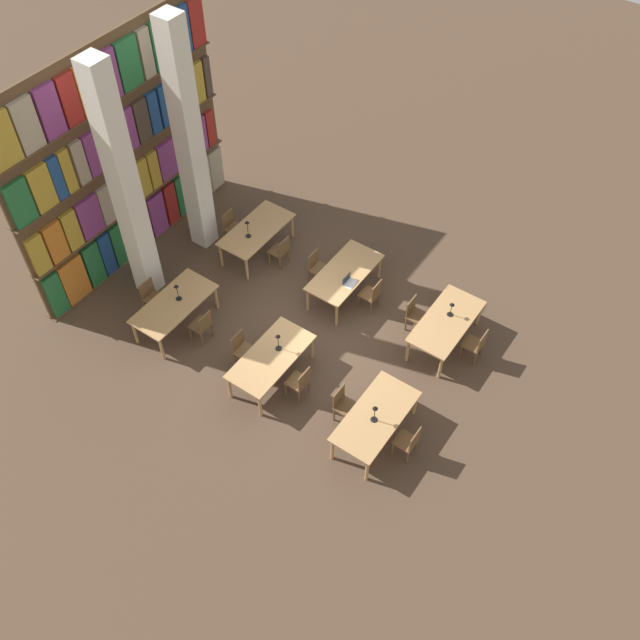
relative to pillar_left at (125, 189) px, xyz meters
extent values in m
plane|color=#4C3828|center=(1.00, -4.04, -3.00)|extent=(40.00, 40.00, 0.00)
cube|color=brown|center=(1.00, 1.19, -0.25)|extent=(6.21, 0.06, 5.50)
cube|color=brown|center=(1.00, 1.19, -2.98)|extent=(6.21, 0.35, 0.03)
cube|color=#236B38|center=(-1.80, 1.15, -2.38)|extent=(0.40, 0.20, 1.19)
cube|color=orange|center=(-1.24, 1.15, -2.38)|extent=(0.67, 0.20, 1.19)
cube|color=#236B38|center=(-0.63, 1.15, -2.38)|extent=(0.44, 0.20, 1.19)
cube|color=navy|center=(-0.21, 1.15, -2.38)|extent=(0.33, 0.20, 1.19)
cube|color=#236B38|center=(0.32, 1.15, -2.38)|extent=(0.62, 0.20, 1.19)
cube|color=tan|center=(0.96, 1.15, -2.38)|extent=(0.53, 0.20, 1.19)
cube|color=#84387A|center=(1.55, 1.15, -2.38)|extent=(0.50, 0.20, 1.19)
cube|color=maroon|center=(2.05, 1.15, -2.38)|extent=(0.36, 0.20, 1.19)
cube|color=#236B38|center=(2.56, 1.15, -2.38)|extent=(0.56, 0.20, 1.19)
cube|color=tan|center=(3.22, 1.15, -2.38)|extent=(0.69, 0.20, 1.19)
cube|color=tan|center=(3.82, 1.15, -2.38)|extent=(0.48, 0.20, 1.19)
cube|color=brown|center=(1.00, 1.19, -1.61)|extent=(6.21, 0.35, 0.03)
cube|color=#B7932D|center=(-1.81, 1.15, -1.10)|extent=(0.38, 0.20, 1.00)
cube|color=orange|center=(-1.34, 1.15, -1.10)|extent=(0.46, 0.20, 1.00)
cube|color=#B7932D|center=(-0.87, 1.15, -1.10)|extent=(0.38, 0.20, 1.00)
cube|color=#84387A|center=(-0.34, 1.15, -1.10)|extent=(0.60, 0.20, 1.00)
cube|color=tan|center=(0.28, 1.15, -1.10)|extent=(0.57, 0.20, 1.00)
cube|color=#84387A|center=(0.81, 1.15, -1.10)|extent=(0.38, 0.20, 1.00)
cube|color=#B7932D|center=(1.29, 1.15, -1.10)|extent=(0.50, 0.20, 1.00)
cube|color=#B7932D|center=(1.74, 1.15, -1.10)|extent=(0.30, 0.20, 1.00)
cube|color=#84387A|center=(2.23, 1.15, -1.10)|extent=(0.60, 0.20, 1.00)
cube|color=navy|center=(2.87, 1.15, -1.10)|extent=(0.61, 0.20, 1.00)
cube|color=#84387A|center=(3.42, 1.15, -1.10)|extent=(0.43, 0.20, 1.00)
cube|color=maroon|center=(3.81, 1.15, -1.10)|extent=(0.27, 0.20, 1.00)
cube|color=brown|center=(1.00, 1.19, -0.23)|extent=(6.21, 0.35, 0.03)
cube|color=#236B38|center=(-1.75, 1.15, 0.30)|extent=(0.52, 0.20, 1.03)
cube|color=#B7932D|center=(-1.19, 1.15, 0.30)|extent=(0.50, 0.20, 1.03)
cube|color=navy|center=(-0.79, 1.15, 0.30)|extent=(0.25, 0.20, 1.03)
cube|color=#B7932D|center=(-0.51, 1.15, 0.30)|extent=(0.26, 0.20, 1.03)
cube|color=tan|center=(-0.15, 1.15, 0.30)|extent=(0.29, 0.20, 1.03)
cube|color=#84387A|center=(0.20, 1.15, 0.30)|extent=(0.34, 0.20, 1.03)
cube|color=#84387A|center=(0.59, 1.15, 0.30)|extent=(0.35, 0.20, 1.03)
cube|color=#84387A|center=(1.13, 1.15, 0.30)|extent=(0.67, 0.20, 1.03)
cube|color=#47382D|center=(1.71, 1.15, 0.30)|extent=(0.39, 0.20, 1.03)
cube|color=navy|center=(2.09, 1.15, 0.30)|extent=(0.28, 0.20, 1.03)
cube|color=navy|center=(2.49, 1.15, 0.30)|extent=(0.37, 0.20, 1.03)
cube|color=orange|center=(2.95, 1.15, 0.30)|extent=(0.51, 0.20, 1.03)
cube|color=#B7932D|center=(3.52, 1.15, 0.30)|extent=(0.54, 0.20, 1.03)
cube|color=#47382D|center=(3.96, 1.15, 0.30)|extent=(0.21, 0.20, 1.03)
cube|color=brown|center=(1.00, 1.19, 1.14)|extent=(6.21, 0.35, 0.03)
cube|color=tan|center=(-1.02, 1.15, 1.71)|extent=(0.50, 0.20, 1.10)
cube|color=#84387A|center=(-0.46, 1.15, 1.71)|extent=(0.49, 0.20, 1.10)
cube|color=maroon|center=(0.05, 1.15, 1.71)|extent=(0.41, 0.20, 1.10)
cube|color=orange|center=(0.57, 1.15, 1.71)|extent=(0.58, 0.20, 1.10)
cube|color=#84387A|center=(1.13, 1.15, 1.71)|extent=(0.45, 0.20, 1.10)
cube|color=#236B38|center=(1.70, 1.15, 1.71)|extent=(0.58, 0.20, 1.10)
cube|color=tan|center=(2.21, 1.15, 1.71)|extent=(0.32, 0.20, 1.10)
cube|color=#236B38|center=(2.65, 1.15, 1.71)|extent=(0.46, 0.20, 1.10)
cube|color=navy|center=(3.25, 1.15, 1.71)|extent=(0.68, 0.20, 1.10)
cube|color=maroon|center=(3.84, 1.15, 1.71)|extent=(0.44, 0.20, 1.10)
cube|color=silver|center=(0.00, 0.00, 0.00)|extent=(0.49, 0.49, 6.00)
cube|color=silver|center=(2.00, 0.00, 0.00)|extent=(0.49, 0.49, 6.00)
cube|color=tan|center=(-0.44, -6.66, -2.28)|extent=(2.01, 0.97, 0.04)
cylinder|color=tan|center=(-1.37, -7.06, -2.65)|extent=(0.07, 0.07, 0.70)
cylinder|color=tan|center=(0.48, -7.06, -2.65)|extent=(0.07, 0.07, 0.70)
cylinder|color=tan|center=(-1.37, -6.25, -2.65)|extent=(0.07, 0.07, 0.70)
cylinder|color=tan|center=(0.48, -6.25, -2.65)|extent=(0.07, 0.07, 0.70)
cylinder|color=brown|center=(-0.61, -7.19, -2.80)|extent=(0.04, 0.04, 0.40)
cylinder|color=brown|center=(-0.25, -7.19, -2.80)|extent=(0.04, 0.04, 0.40)
cylinder|color=brown|center=(-0.61, -7.53, -2.80)|extent=(0.04, 0.04, 0.40)
cylinder|color=brown|center=(-0.25, -7.53, -2.80)|extent=(0.04, 0.04, 0.40)
cube|color=brown|center=(-0.43, -7.36, -2.58)|extent=(0.42, 0.40, 0.04)
cube|color=brown|center=(-0.43, -7.55, -2.35)|extent=(0.40, 0.03, 0.42)
cylinder|color=brown|center=(-0.25, -6.12, -2.80)|extent=(0.04, 0.04, 0.40)
cylinder|color=brown|center=(-0.61, -6.12, -2.80)|extent=(0.04, 0.04, 0.40)
cylinder|color=brown|center=(-0.25, -5.78, -2.80)|extent=(0.04, 0.04, 0.40)
cylinder|color=brown|center=(-0.61, -5.78, -2.80)|extent=(0.04, 0.04, 0.40)
cube|color=brown|center=(-0.43, -5.95, -2.58)|extent=(0.42, 0.40, 0.04)
cube|color=brown|center=(-0.43, -5.77, -2.35)|extent=(0.40, 0.03, 0.42)
cylinder|color=black|center=(-0.55, -6.68, -2.26)|extent=(0.14, 0.14, 0.01)
cylinder|color=black|center=(-0.55, -6.68, -2.06)|extent=(0.02, 0.02, 0.38)
cone|color=black|center=(-0.55, -6.68, -1.83)|extent=(0.11, 0.11, 0.07)
cube|color=tan|center=(2.53, -6.63, -2.28)|extent=(2.01, 0.97, 0.04)
cylinder|color=tan|center=(1.61, -7.04, -2.65)|extent=(0.07, 0.07, 0.70)
cylinder|color=tan|center=(3.45, -7.04, -2.65)|extent=(0.07, 0.07, 0.70)
cylinder|color=tan|center=(1.61, -6.23, -2.65)|extent=(0.07, 0.07, 0.70)
cylinder|color=tan|center=(3.45, -6.23, -2.65)|extent=(0.07, 0.07, 0.70)
cylinder|color=brown|center=(2.35, -7.17, -2.80)|extent=(0.04, 0.04, 0.40)
cylinder|color=brown|center=(2.71, -7.17, -2.80)|extent=(0.04, 0.04, 0.40)
cylinder|color=brown|center=(2.35, -7.51, -2.80)|extent=(0.04, 0.04, 0.40)
cylinder|color=brown|center=(2.71, -7.51, -2.80)|extent=(0.04, 0.04, 0.40)
cube|color=brown|center=(2.53, -7.34, -2.58)|extent=(0.42, 0.40, 0.04)
cube|color=brown|center=(2.53, -7.52, -2.35)|extent=(0.40, 0.03, 0.42)
cylinder|color=brown|center=(2.71, -6.10, -2.80)|extent=(0.04, 0.04, 0.40)
cylinder|color=brown|center=(2.35, -6.10, -2.80)|extent=(0.04, 0.04, 0.40)
cylinder|color=brown|center=(2.71, -5.76, -2.80)|extent=(0.04, 0.04, 0.40)
cylinder|color=brown|center=(2.35, -5.76, -2.80)|extent=(0.04, 0.04, 0.40)
cube|color=brown|center=(2.53, -5.93, -2.58)|extent=(0.42, 0.40, 0.04)
cube|color=brown|center=(2.53, -5.74, -2.35)|extent=(0.40, 0.03, 0.42)
cylinder|color=black|center=(2.72, -6.61, -2.26)|extent=(0.14, 0.14, 0.01)
cylinder|color=black|center=(2.72, -6.61, -2.09)|extent=(0.02, 0.02, 0.31)
cone|color=black|center=(2.72, -6.61, -1.90)|extent=(0.11, 0.11, 0.07)
cube|color=tan|center=(-0.46, -4.06, -2.28)|extent=(2.01, 0.97, 0.04)
cylinder|color=tan|center=(-1.38, -4.46, -2.65)|extent=(0.07, 0.07, 0.70)
cylinder|color=tan|center=(0.47, -4.46, -2.65)|extent=(0.07, 0.07, 0.70)
cylinder|color=tan|center=(-1.38, -3.65, -2.65)|extent=(0.07, 0.07, 0.70)
cylinder|color=tan|center=(0.47, -3.65, -2.65)|extent=(0.07, 0.07, 0.70)
cylinder|color=brown|center=(-0.67, -4.59, -2.80)|extent=(0.04, 0.04, 0.40)
cylinder|color=brown|center=(-0.31, -4.59, -2.80)|extent=(0.04, 0.04, 0.40)
cylinder|color=brown|center=(-0.67, -4.93, -2.80)|extent=(0.04, 0.04, 0.40)
cylinder|color=brown|center=(-0.31, -4.93, -2.80)|extent=(0.04, 0.04, 0.40)
cube|color=brown|center=(-0.49, -4.76, -2.58)|extent=(0.42, 0.40, 0.04)
cube|color=brown|center=(-0.49, -4.95, -2.35)|extent=(0.40, 0.03, 0.42)
cylinder|color=brown|center=(-0.31, -3.52, -2.80)|extent=(0.04, 0.04, 0.40)
cylinder|color=brown|center=(-0.67, -3.52, -2.80)|extent=(0.04, 0.04, 0.40)
cylinder|color=brown|center=(-0.31, -3.18, -2.80)|extent=(0.04, 0.04, 0.40)
cylinder|color=brown|center=(-0.67, -3.18, -2.80)|extent=(0.04, 0.04, 0.40)
cube|color=brown|center=(-0.49, -3.35, -2.58)|extent=(0.42, 0.40, 0.04)
cube|color=brown|center=(-0.49, -3.17, -2.35)|extent=(0.40, 0.03, 0.42)
cylinder|color=black|center=(-0.20, -4.08, -2.26)|extent=(0.14, 0.14, 0.01)
cylinder|color=black|center=(-0.20, -4.08, -2.06)|extent=(0.02, 0.02, 0.38)
cone|color=black|center=(-0.20, -4.08, -1.83)|extent=(0.11, 0.11, 0.07)
cube|color=tan|center=(2.49, -3.97, -2.28)|extent=(2.01, 0.97, 0.04)
cylinder|color=tan|center=(1.57, -4.37, -2.65)|extent=(0.07, 0.07, 0.70)
cylinder|color=tan|center=(3.42, -4.37, -2.65)|extent=(0.07, 0.07, 0.70)
cylinder|color=tan|center=(1.57, -3.57, -2.65)|extent=(0.07, 0.07, 0.70)
cylinder|color=tan|center=(3.42, -3.57, -2.65)|extent=(0.07, 0.07, 0.70)
cylinder|color=brown|center=(2.30, -4.50, -2.80)|extent=(0.04, 0.04, 0.40)
cylinder|color=brown|center=(2.66, -4.50, -2.80)|extent=(0.04, 0.04, 0.40)
cylinder|color=brown|center=(2.30, -4.84, -2.80)|extent=(0.04, 0.04, 0.40)
cylinder|color=brown|center=(2.66, -4.84, -2.80)|extent=(0.04, 0.04, 0.40)
cube|color=brown|center=(2.48, -4.67, -2.58)|extent=(0.42, 0.40, 0.04)
cube|color=brown|center=(2.48, -4.86, -2.35)|extent=(0.40, 0.03, 0.42)
cylinder|color=brown|center=(2.66, -3.44, -2.80)|extent=(0.04, 0.04, 0.40)
cylinder|color=brown|center=(2.30, -3.44, -2.80)|extent=(0.04, 0.04, 0.40)
cylinder|color=brown|center=(2.66, -3.10, -2.80)|extent=(0.04, 0.04, 0.40)
cylinder|color=brown|center=(2.30, -3.10, -2.80)|extent=(0.04, 0.04, 0.40)
cube|color=brown|center=(2.48, -3.27, -2.58)|extent=(0.42, 0.40, 0.04)
cube|color=brown|center=(2.48, -3.08, -2.35)|extent=(0.40, 0.03, 0.42)
cube|color=silver|center=(2.24, -4.29, -2.26)|extent=(0.32, 0.22, 0.01)
cube|color=black|center=(2.24, -4.18, -2.15)|extent=(0.32, 0.01, 0.20)
cube|color=tan|center=(-0.52, -1.37, -2.28)|extent=(2.01, 0.97, 0.04)
cylinder|color=tan|center=(-1.44, -1.77, -2.65)|extent=(0.07, 0.07, 0.70)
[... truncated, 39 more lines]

